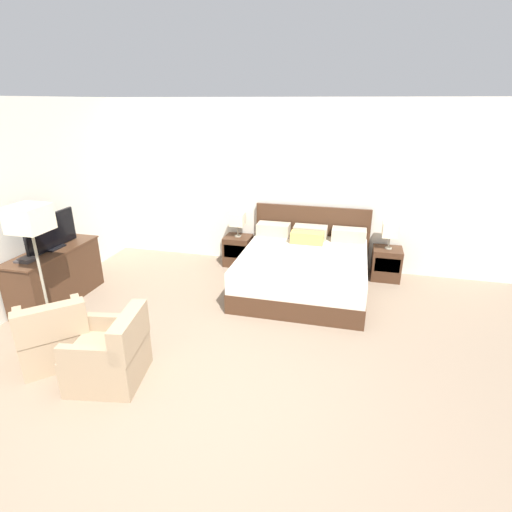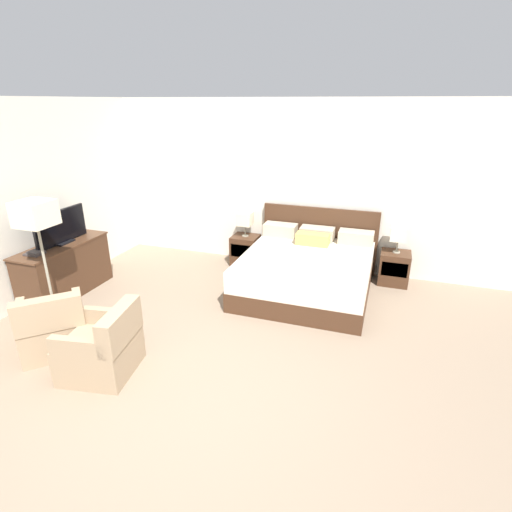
% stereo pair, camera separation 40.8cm
% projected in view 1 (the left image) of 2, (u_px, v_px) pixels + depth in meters
% --- Properties ---
extents(ground_plane, '(11.20, 11.20, 0.00)m').
position_uv_depth(ground_plane, '(207.00, 408.00, 3.73)').
color(ground_plane, '#84705B').
extents(wall_back, '(7.40, 0.06, 2.74)m').
position_uv_depth(wall_back, '(284.00, 185.00, 6.63)').
color(wall_back, silver).
rests_on(wall_back, ground).
extents(wall_left, '(0.06, 5.53, 2.74)m').
position_uv_depth(wall_left, '(25.00, 206.00, 5.36)').
color(wall_left, silver).
rests_on(wall_left, ground).
extents(bed, '(1.90, 1.97, 1.07)m').
position_uv_depth(bed, '(303.00, 269.00, 6.00)').
color(bed, '#422819').
rests_on(bed, ground).
extents(nightstand_left, '(0.45, 0.41, 0.51)m').
position_uv_depth(nightstand_left, '(238.00, 250.00, 6.94)').
color(nightstand_left, '#422819').
rests_on(nightstand_left, ground).
extents(nightstand_right, '(0.45, 0.41, 0.51)m').
position_uv_depth(nightstand_right, '(386.00, 264.00, 6.37)').
color(nightstand_right, '#422819').
rests_on(nightstand_right, ground).
extents(table_lamp_left, '(0.24, 0.24, 0.42)m').
position_uv_depth(table_lamp_left, '(238.00, 219.00, 6.73)').
color(table_lamp_left, gray).
rests_on(table_lamp_left, nightstand_left).
extents(table_lamp_right, '(0.24, 0.24, 0.42)m').
position_uv_depth(table_lamp_right, '(391.00, 230.00, 6.17)').
color(table_lamp_right, gray).
rests_on(table_lamp_right, nightstand_right).
extents(dresser, '(0.52, 1.41, 0.77)m').
position_uv_depth(dresser, '(56.00, 275.00, 5.61)').
color(dresser, '#422819').
rests_on(dresser, ground).
extents(tv, '(0.18, 0.92, 0.48)m').
position_uv_depth(tv, '(51.00, 232.00, 5.44)').
color(tv, black).
rests_on(tv, dresser).
extents(book_red_cover, '(0.23, 0.19, 0.02)m').
position_uv_depth(book_red_cover, '(26.00, 260.00, 5.08)').
color(book_red_cover, '#383333').
rests_on(book_red_cover, dresser).
extents(book_blue_cover, '(0.20, 0.17, 0.03)m').
position_uv_depth(book_blue_cover, '(27.00, 259.00, 5.07)').
color(book_blue_cover, '#383333').
rests_on(book_blue_cover, book_red_cover).
extents(armchair_by_window, '(0.97, 0.97, 0.76)m').
position_uv_depth(armchair_by_window, '(54.00, 337.00, 4.34)').
color(armchair_by_window, '#9E8466').
rests_on(armchair_by_window, ground).
extents(armchair_companion, '(0.80, 0.79, 0.76)m').
position_uv_depth(armchair_companion, '(111.00, 356.00, 4.03)').
color(armchair_companion, '#9E8466').
rests_on(armchair_companion, ground).
extents(floor_lamp, '(0.39, 0.39, 1.60)m').
position_uv_depth(floor_lamp, '(30.00, 225.00, 4.50)').
color(floor_lamp, gray).
rests_on(floor_lamp, ground).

